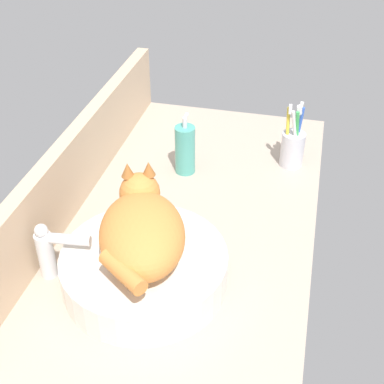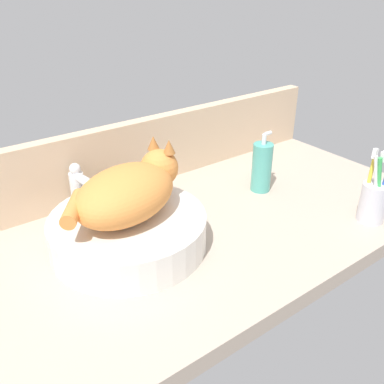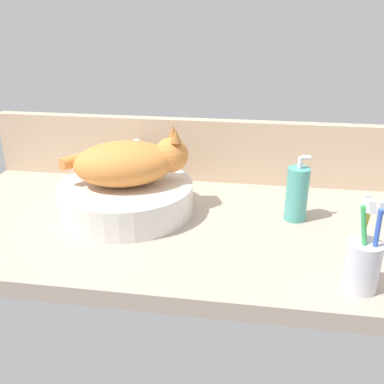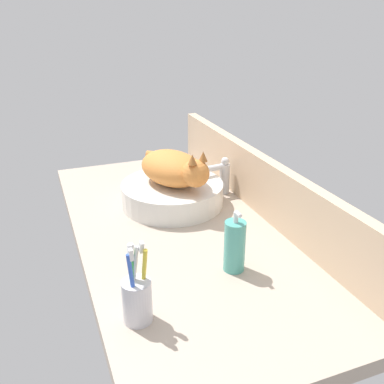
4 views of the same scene
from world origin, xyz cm
name	(u,v)px [view 2 (image 2 of 4)]	position (x,y,z in cm)	size (l,w,h in cm)	color
ground_plane	(197,236)	(0.00, 0.00, -2.00)	(129.18, 61.28, 4.00)	#B2A08E
backsplash_panel	(134,155)	(0.00, 28.84, 9.44)	(129.18, 3.60, 18.87)	#CCAD8C
sink_basin	(128,232)	(-16.44, 3.38, 3.87)	(34.41, 34.41, 7.75)	silver
cat	(129,190)	(-15.18, 3.92, 13.51)	(31.37, 24.50, 14.00)	orange
faucet	(80,188)	(-18.83, 22.91, 7.30)	(4.11, 11.86, 13.60)	silver
soap_dispenser	(262,167)	(26.60, 5.54, 6.94)	(5.48, 5.48, 16.92)	teal
toothbrush_cup	(374,200)	(36.70, -22.39, 5.64)	(6.41, 6.41, 18.71)	silver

